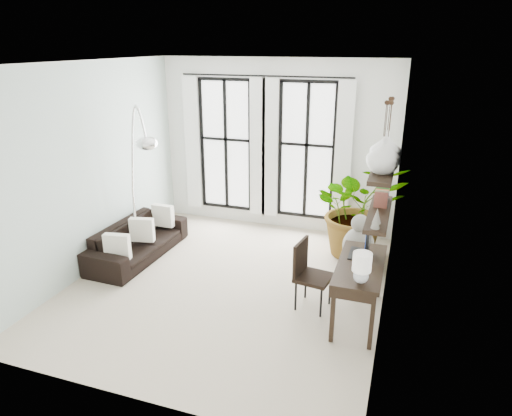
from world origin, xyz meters
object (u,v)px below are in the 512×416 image
at_px(sofa, 138,240).
at_px(arc_lamp, 140,160).
at_px(desk_chair, 308,270).
at_px(desk, 360,269).
at_px(buddha, 358,249).
at_px(plant, 358,209).

bearing_deg(sofa, arc_lamp, -51.89).
relative_size(desk_chair, arc_lamp, 0.37).
relative_size(desk, desk_chair, 1.42).
xyz_separation_m(desk, arc_lamp, (-3.63, 0.83, 0.93)).
distance_m(desk_chair, buddha, 1.30).
bearing_deg(plant, buddha, -80.34).
height_order(sofa, desk_chair, desk_chair).
height_order(desk_chair, arc_lamp, arc_lamp).
distance_m(plant, arc_lamp, 3.66).
xyz_separation_m(sofa, buddha, (3.60, 0.57, 0.12)).
relative_size(sofa, desk_chair, 2.12).
xyz_separation_m(desk_chair, buddha, (0.54, 1.17, -0.13)).
relative_size(desk_chair, buddha, 0.97).
bearing_deg(buddha, plant, 99.66).
xyz_separation_m(desk, buddha, (-0.15, 1.31, -0.33)).
xyz_separation_m(plant, desk_chair, (-0.42, -1.89, -0.28)).
bearing_deg(sofa, desk_chair, -99.26).
xyz_separation_m(sofa, arc_lamp, (0.12, 0.09, 1.37)).
relative_size(desk, arc_lamp, 0.53).
bearing_deg(buddha, arc_lamp, -172.15).
distance_m(desk_chair, arc_lamp, 3.22).
distance_m(plant, buddha, 0.83).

